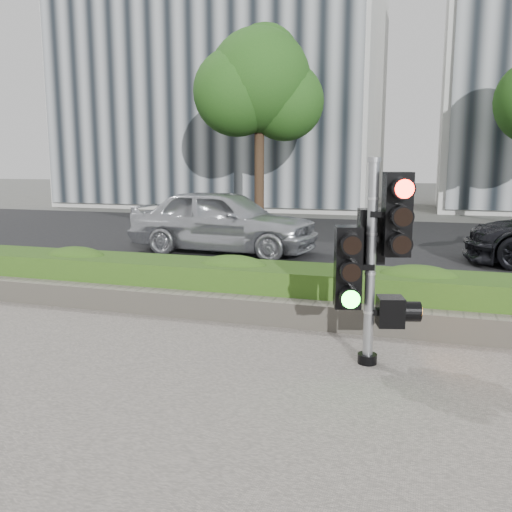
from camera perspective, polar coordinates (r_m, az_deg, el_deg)
name	(u,v)px	position (r m, az deg, el deg)	size (l,w,h in m)	color
ground	(259,381)	(5.73, 0.30, -13.00)	(120.00, 120.00, 0.00)	#51514C
road	(366,244)	(15.29, 11.52, 1.24)	(60.00, 13.00, 0.02)	black
curb	(318,302)	(8.62, 6.56, -4.81)	(60.00, 0.25, 0.12)	gray
stone_wall	(300,314)	(7.40, 4.71, -6.09)	(12.00, 0.32, 0.34)	gray
hedge	(311,291)	(7.97, 5.77, -3.69)	(12.00, 1.00, 0.68)	#558F2C
building_left	(226,62)	(30.44, -3.20, 19.71)	(16.00, 9.00, 15.00)	#B7B7B2
tree_left	(259,85)	(20.72, 0.36, 17.57)	(4.61, 4.03, 7.34)	black
traffic_signal	(373,252)	(5.95, 12.26, 0.40)	(0.82, 0.68, 2.25)	black
car_silver	(223,221)	(13.43, -3.46, 3.73)	(1.88, 4.68, 1.59)	#B8BAC0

